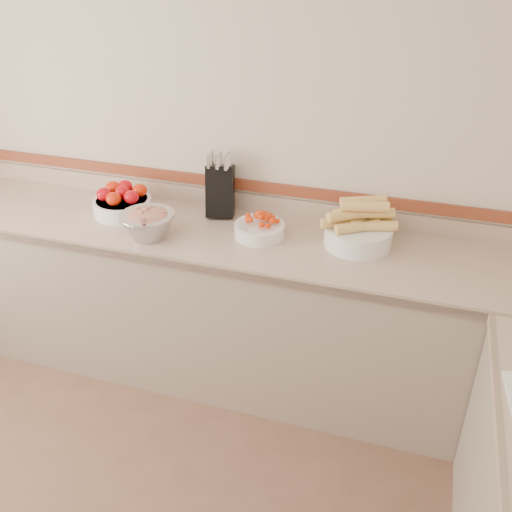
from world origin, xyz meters
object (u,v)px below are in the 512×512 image
(knife_block, at_px, (220,189))
(cherry_tomato_bowl, at_px, (259,227))
(tomato_bowl, at_px, (122,202))
(rhubarb_bowl, at_px, (148,223))
(corn_bowl, at_px, (359,229))

(knife_block, xyz_separation_m, cherry_tomato_bowl, (0.28, -0.18, -0.10))
(knife_block, relative_size, cherry_tomato_bowl, 1.39)
(tomato_bowl, relative_size, rhubarb_bowl, 1.14)
(knife_block, relative_size, tomato_bowl, 1.13)
(knife_block, height_order, rhubarb_bowl, knife_block)
(tomato_bowl, xyz_separation_m, cherry_tomato_bowl, (0.80, -0.03, -0.02))
(corn_bowl, bearing_deg, knife_block, 170.81)
(corn_bowl, height_order, rhubarb_bowl, corn_bowl)
(knife_block, height_order, corn_bowl, knife_block)
(cherry_tomato_bowl, xyz_separation_m, corn_bowl, (0.49, 0.06, 0.04))
(corn_bowl, xyz_separation_m, rhubarb_bowl, (-1.02, -0.24, -0.01))
(tomato_bowl, relative_size, corn_bowl, 0.86)
(cherry_tomato_bowl, bearing_deg, corn_bowl, 6.69)
(cherry_tomato_bowl, bearing_deg, knife_block, 146.79)
(knife_block, distance_m, cherry_tomato_bowl, 0.35)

